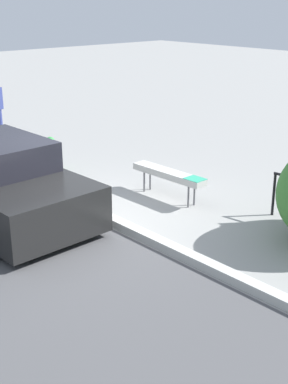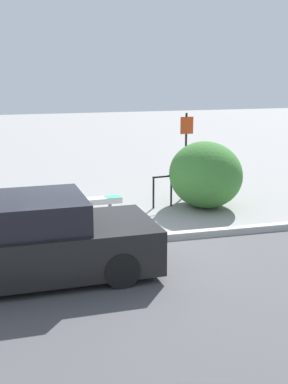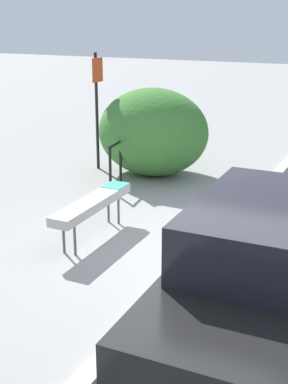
% 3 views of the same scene
% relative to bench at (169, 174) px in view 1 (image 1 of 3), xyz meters
% --- Properties ---
extents(ground_plane, '(60.00, 60.00, 0.00)m').
position_rel_bench_xyz_m(ground_plane, '(-0.15, -1.64, -0.50)').
color(ground_plane, gray).
extents(curb, '(60.00, 0.20, 0.13)m').
position_rel_bench_xyz_m(curb, '(-0.15, -1.64, -0.43)').
color(curb, '#B7B7B2').
rests_on(curb, ground_plane).
extents(bench, '(1.75, 0.36, 0.58)m').
position_rel_bench_xyz_m(bench, '(0.00, 0.00, 0.00)').
color(bench, '#515156').
rests_on(bench, ground_plane).
extents(bike_rack, '(0.55, 0.13, 0.83)m').
position_rel_bench_xyz_m(bike_rack, '(2.14, 0.85, 0.01)').
color(bike_rack, black).
rests_on(bike_rack, ground_plane).
extents(fire_hydrant, '(0.36, 0.22, 0.77)m').
position_rel_bench_xyz_m(fire_hydrant, '(-3.20, -0.69, -0.09)').
color(fire_hydrant, '#338C3F').
rests_on(fire_hydrant, ground_plane).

